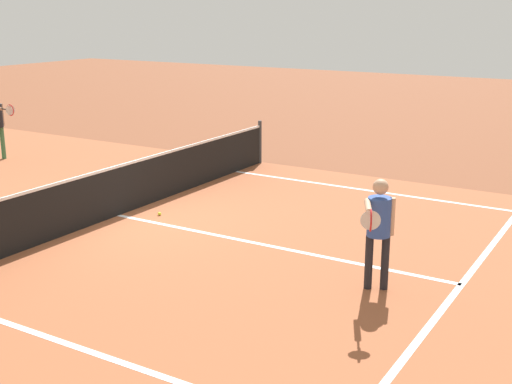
% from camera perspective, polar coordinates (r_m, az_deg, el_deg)
% --- Properties ---
extents(ground_plane, '(60.00, 60.00, 0.00)m').
position_cam_1_polar(ground_plane, '(12.96, -11.54, -1.95)').
color(ground_plane, brown).
extents(court_surface_inbounds, '(10.62, 24.40, 0.00)m').
position_cam_1_polar(court_surface_inbounds, '(12.96, -11.54, -1.95)').
color(court_surface_inbounds, '#9E5433').
rests_on(court_surface_inbounds, ground_plane).
extents(line_sideline_right, '(0.10, 11.89, 0.01)m').
position_cam_1_polar(line_sideline_right, '(13.93, 19.39, -1.30)').
color(line_sideline_right, white).
rests_on(line_sideline_right, ground_plane).
extents(line_service_near, '(8.22, 0.10, 0.01)m').
position_cam_1_polar(line_service_near, '(10.02, 16.93, -7.48)').
color(line_service_near, white).
rests_on(line_service_near, ground_plane).
extents(line_center_service, '(0.10, 6.40, 0.01)m').
position_cam_1_polar(line_center_service, '(11.13, 0.79, -4.49)').
color(line_center_service, white).
rests_on(line_center_service, ground_plane).
extents(net, '(10.52, 0.09, 1.07)m').
position_cam_1_polar(net, '(12.82, -11.65, 0.15)').
color(net, '#33383D').
rests_on(net, ground_plane).
extents(player_near, '(1.16, 0.52, 1.57)m').
position_cam_1_polar(player_near, '(9.26, 10.31, -2.57)').
color(player_near, black).
rests_on(player_near, ground_plane).
extents(tennis_ball_near_net, '(0.07, 0.07, 0.07)m').
position_cam_1_polar(tennis_ball_near_net, '(12.82, -8.14, -1.83)').
color(tennis_ball_near_net, '#CCE033').
rests_on(tennis_ball_near_net, ground_plane).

